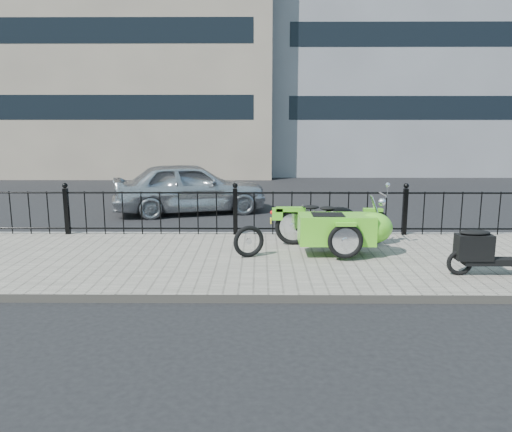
{
  "coord_description": "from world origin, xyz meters",
  "views": [
    {
      "loc": [
        0.5,
        -8.84,
        2.43
      ],
      "look_at": [
        0.44,
        -0.1,
        0.77
      ],
      "focal_mm": 35.0,
      "sensor_mm": 36.0,
      "label": 1
    }
  ],
  "objects_px": {
    "scooter": "(489,250)",
    "sedan_car": "(190,187)",
    "spare_tire": "(249,241)",
    "motorcycle_sidecar": "(345,227)"
  },
  "relations": [
    {
      "from": "sedan_car",
      "to": "scooter",
      "type": "bearing_deg",
      "value": -153.42
    },
    {
      "from": "scooter",
      "to": "sedan_car",
      "type": "relative_size",
      "value": 0.36
    },
    {
      "from": "scooter",
      "to": "sedan_car",
      "type": "bearing_deg",
      "value": 132.21
    },
    {
      "from": "motorcycle_sidecar",
      "to": "scooter",
      "type": "relative_size",
      "value": 1.55
    },
    {
      "from": "motorcycle_sidecar",
      "to": "sedan_car",
      "type": "height_order",
      "value": "sedan_car"
    },
    {
      "from": "scooter",
      "to": "spare_tire",
      "type": "distance_m",
      "value": 3.81
    },
    {
      "from": "spare_tire",
      "to": "sedan_car",
      "type": "xyz_separation_m",
      "value": [
        -1.69,
        4.91,
        0.29
      ]
    },
    {
      "from": "spare_tire",
      "to": "sedan_car",
      "type": "distance_m",
      "value": 5.2
    },
    {
      "from": "scooter",
      "to": "spare_tire",
      "type": "relative_size",
      "value": 2.64
    },
    {
      "from": "scooter",
      "to": "sedan_car",
      "type": "height_order",
      "value": "sedan_car"
    }
  ]
}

